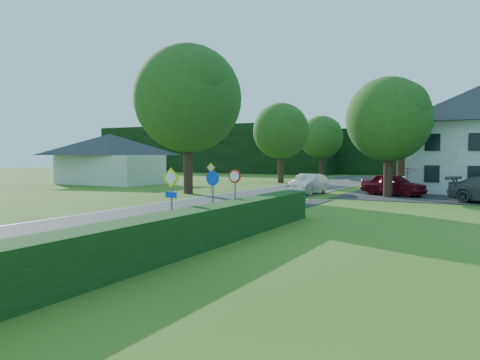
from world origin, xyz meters
The scene contains 27 objects.
road centered at (0.00, 20.00, 0.02)m, with size 7.00×80.00×0.04m, color #333335.
footpath centered at (4.95, 2.00, 0.02)m, with size 1.50×44.00×0.04m, color black.
parking_pad centered at (12.00, 33.00, 0.02)m, with size 14.00×16.00×0.04m, color black.
line_edge_left centered at (-3.25, 20.00, 0.04)m, with size 0.12×80.00×0.01m, color white.
line_edge_right centered at (3.25, 20.00, 0.04)m, with size 0.12×80.00×0.01m, color white.
line_centre centered at (0.00, 20.00, 0.04)m, with size 0.12×80.00×0.01m, color white, non-canonical shape.
hedge_right centered at (6.50, 0.00, 0.65)m, with size 1.20×30.00×1.30m, color black.
tree_main centered at (-6.00, 24.00, 5.82)m, with size 9.40×9.40×11.64m, color #214916, non-canonical shape.
tree_left_far centered at (-5.00, 40.00, 4.29)m, with size 7.00×7.00×8.58m, color #214916, non-canonical shape.
tree_right_far centered at (7.00, 42.00, 4.54)m, with size 7.40×7.40×9.09m, color #214916, non-canonical shape.
tree_left_back centered at (-4.50, 52.00, 4.04)m, with size 6.60×6.60×8.07m, color #214916, non-canonical shape.
tree_right_back centered at (6.00, 50.00, 3.78)m, with size 6.20×6.20×7.56m, color #214916, non-canonical shape.
tree_right_mid centered at (8.50, 28.00, 4.29)m, with size 7.00×7.00×8.58m, color #214916, non-canonical shape.
treeline_left centered at (-28.00, 62.00, 4.00)m, with size 44.00×6.00×8.00m, color black.
treeline_right centered at (8.00, 66.00, 3.50)m, with size 30.00×5.00×7.00m, color black.
bungalow_left centered at (-20.00, 30.00, 2.71)m, with size 11.00×6.50×5.20m.
house_white centered at (14.00, 36.00, 4.41)m, with size 10.60×8.40×8.60m.
streetlight centered at (8.06, 30.00, 4.46)m, with size 2.03×0.18×8.00m.
sign_priority_right centered at (4.30, 7.98, 1.80)m, with size 0.78×0.09×2.59m.
sign_roundabout centered at (4.30, 10.98, 1.67)m, with size 0.64×0.08×2.37m.
sign_speed_limit centered at (4.30, 12.97, 1.77)m, with size 0.64×0.11×2.37m.
sign_priority_left centered at (-4.50, 24.98, 1.72)m, with size 0.78×0.09×2.44m.
moving_car centered at (2.70, 27.50, 0.81)m, with size 1.63×4.67×1.54m, color silver.
motorcycle centered at (-1.20, 35.46, 0.48)m, with size 0.58×1.66×0.87m, color black.
parked_car_red centered at (8.61, 29.54, 0.85)m, with size 1.92×4.78×1.63m, color maroon.
parked_car_silver_a centered at (10.37, 36.59, 0.81)m, with size 1.62×4.64×1.53m, color #AEADB1.
parasol centered at (9.22, 31.83, 1.08)m, with size 2.28×2.32×2.09m, color #A70D29.
Camera 1 is at (15.01, -6.37, 3.10)m, focal length 35.00 mm.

